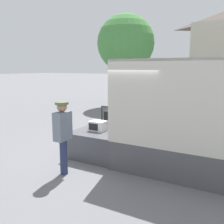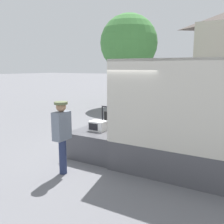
% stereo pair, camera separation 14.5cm
% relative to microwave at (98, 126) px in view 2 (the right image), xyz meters
% --- Properties ---
extents(ground_plane, '(160.00, 160.00, 0.00)m').
position_rel_microwave_xyz_m(ground_plane, '(0.77, 0.39, -0.89)').
color(ground_plane, slate).
extents(tailgate_deck, '(1.43, 2.19, 0.75)m').
position_rel_microwave_xyz_m(tailgate_deck, '(0.06, 0.39, -0.52)').
color(tailgate_deck, '#4C4C51').
rests_on(tailgate_deck, ground).
extents(microwave, '(0.47, 0.37, 0.28)m').
position_rel_microwave_xyz_m(microwave, '(0.00, 0.00, 0.00)').
color(microwave, white).
rests_on(microwave, tailgate_deck).
extents(portable_generator, '(0.63, 0.53, 0.64)m').
position_rel_microwave_xyz_m(portable_generator, '(0.11, 0.80, 0.10)').
color(portable_generator, black).
rests_on(portable_generator, tailgate_deck).
extents(worker_person, '(0.32, 0.44, 1.77)m').
position_rel_microwave_xyz_m(worker_person, '(-0.04, -1.51, 0.20)').
color(worker_person, navy).
rests_on(worker_person, ground).
extents(street_tree, '(3.65, 3.65, 5.90)m').
position_rel_microwave_xyz_m(street_tree, '(-3.44, 8.88, 3.17)').
color(street_tree, brown).
rests_on(street_tree, ground).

